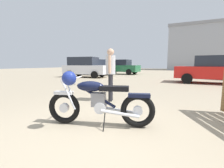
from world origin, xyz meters
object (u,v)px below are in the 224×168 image
object	(u,v)px
bystander	(111,69)
red_hatchback_near	(85,67)
vintage_motorcycle	(97,101)
dark_sedan_left	(121,67)
silver_sedan_mid	(212,70)
pale_sedan_back	(94,67)

from	to	relation	value
bystander	red_hatchback_near	world-z (taller)	red_hatchback_near
vintage_motorcycle	dark_sedan_left	distance (m)	15.61
silver_sedan_mid	pale_sedan_back	world-z (taller)	same
vintage_motorcycle	dark_sedan_left	xyz separation A→B (m)	(-5.96, 14.42, 0.34)
vintage_motorcycle	red_hatchback_near	distance (m)	11.45
vintage_motorcycle	dark_sedan_left	size ratio (longest dim) A/B	0.47
red_hatchback_near	dark_sedan_left	xyz separation A→B (m)	(1.09, 5.41, -0.08)
bystander	pale_sedan_back	size ratio (longest dim) A/B	0.38
vintage_motorcycle	bystander	distance (m)	2.16
pale_sedan_back	dark_sedan_left	distance (m)	3.20
red_hatchback_near	bystander	bearing A→B (deg)	-57.14
silver_sedan_mid	pale_sedan_back	xyz separation A→B (m)	(-10.78, 3.25, 0.00)
red_hatchback_near	pale_sedan_back	bearing A→B (deg)	101.11
pale_sedan_back	dark_sedan_left	xyz separation A→B (m)	(2.23, 2.29, 0.00)
bystander	red_hatchback_near	distance (m)	9.46
bystander	dark_sedan_left	size ratio (longest dim) A/B	0.39
bystander	silver_sedan_mid	bearing A→B (deg)	45.89
silver_sedan_mid	dark_sedan_left	world-z (taller)	same
vintage_motorcycle	pale_sedan_back	bearing A→B (deg)	-75.17
bystander	red_hatchback_near	xyz separation A→B (m)	(-6.31, 7.05, -0.10)
dark_sedan_left	red_hatchback_near	bearing A→B (deg)	-99.48
silver_sedan_mid	red_hatchback_near	size ratio (longest dim) A/B	1.03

